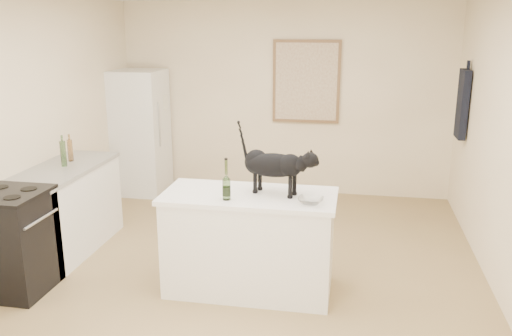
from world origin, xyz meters
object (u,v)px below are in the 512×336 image
object	(u,v)px
wine_bottle	(226,182)
glass_bowl	(311,201)
black_cat	(274,168)
stove	(12,243)
fridge	(140,132)

from	to	relation	value
wine_bottle	glass_bowl	distance (m)	0.71
black_cat	glass_bowl	bearing A→B (deg)	-16.09
stove	glass_bowl	world-z (taller)	glass_bowl
black_cat	glass_bowl	distance (m)	0.44
stove	black_cat	distance (m)	2.40
wine_bottle	black_cat	bearing A→B (deg)	32.15
wine_bottle	stove	bearing A→B (deg)	-173.53
glass_bowl	black_cat	bearing A→B (deg)	148.76
stove	fridge	distance (m)	2.98
stove	wine_bottle	size ratio (longest dim) A/B	2.89
black_cat	wine_bottle	bearing A→B (deg)	-132.71
fridge	wine_bottle	distance (m)	3.33
wine_bottle	fridge	bearing A→B (deg)	124.71
black_cat	wine_bottle	distance (m)	0.43
fridge	glass_bowl	distance (m)	3.75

